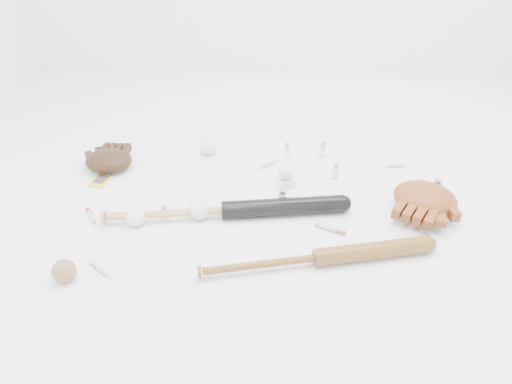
{
  "coord_description": "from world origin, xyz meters",
  "views": [
    {
      "loc": [
        0.05,
        -1.58,
        1.13
      ],
      "look_at": [
        -0.03,
        0.04,
        0.06
      ],
      "focal_mm": 35.0,
      "sensor_mm": 36.0,
      "label": 1
    }
  ],
  "objects_px": {
    "bat_wood": "(317,258)",
    "pedestal": "(285,182)",
    "glove_dark": "(109,160)",
    "bat_dark": "(225,210)"
  },
  "relations": [
    {
      "from": "bat_dark",
      "to": "pedestal",
      "type": "xyz_separation_m",
      "value": [
        0.23,
        0.24,
        -0.02
      ]
    },
    {
      "from": "pedestal",
      "to": "bat_wood",
      "type": "bearing_deg",
      "value": -78.04
    },
    {
      "from": "bat_dark",
      "to": "bat_wood",
      "type": "height_order",
      "value": "bat_dark"
    },
    {
      "from": "bat_wood",
      "to": "pedestal",
      "type": "relative_size",
      "value": 12.88
    },
    {
      "from": "bat_dark",
      "to": "glove_dark",
      "type": "height_order",
      "value": "glove_dark"
    },
    {
      "from": "glove_dark",
      "to": "pedestal",
      "type": "relative_size",
      "value": 3.71
    },
    {
      "from": "bat_wood",
      "to": "glove_dark",
      "type": "height_order",
      "value": "glove_dark"
    },
    {
      "from": "glove_dark",
      "to": "pedestal",
      "type": "xyz_separation_m",
      "value": [
        0.77,
        -0.1,
        -0.03
      ]
    },
    {
      "from": "bat_wood",
      "to": "glove_dark",
      "type": "distance_m",
      "value": 1.06
    },
    {
      "from": "bat_dark",
      "to": "glove_dark",
      "type": "relative_size",
      "value": 3.98
    }
  ]
}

